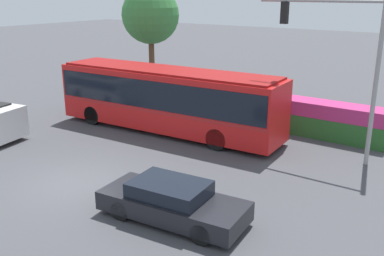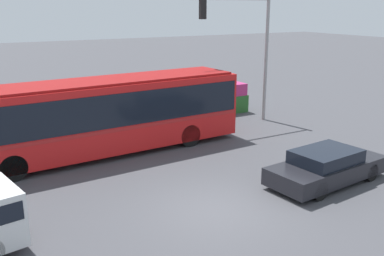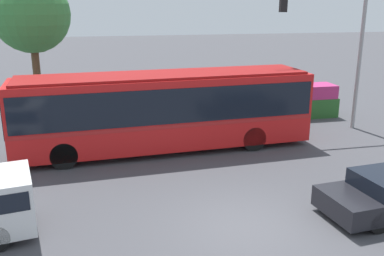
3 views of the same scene
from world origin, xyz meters
name	(u,v)px [view 2 (image 2 of 3)]	position (x,y,z in m)	size (l,w,h in m)	color
ground_plane	(215,210)	(0.00, 0.00, 0.00)	(140.00, 140.00, 0.00)	#444449
city_bus	(105,112)	(-1.11, 6.84, 1.80)	(12.02, 3.22, 3.16)	red
sedan_foreground	(327,167)	(4.57, -0.10, 0.59)	(4.78, 2.28, 1.23)	black
traffic_light_pole	(249,38)	(7.07, 8.06, 4.46)	(5.14, 0.24, 6.85)	gray
flowering_hedge	(180,104)	(4.37, 10.59, 0.83)	(8.45, 1.41, 1.69)	#286028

